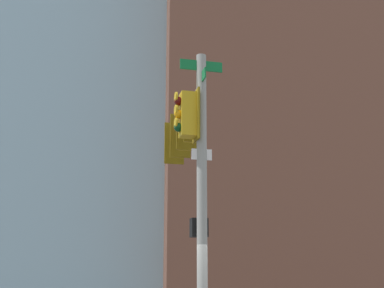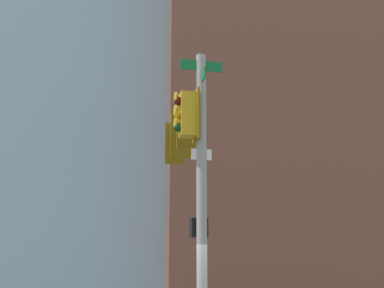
# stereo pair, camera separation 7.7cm
# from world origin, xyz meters

# --- Properties ---
(signal_pole_assembly) EXTENTS (4.01, 1.21, 6.74)m
(signal_pole_assembly) POSITION_xyz_m (1.42, 0.56, 4.85)
(signal_pole_assembly) COLOR gray
(signal_pole_assembly) RESTS_ON ground_plane
(building_brick_nearside) EXTENTS (25.53, 18.00, 55.76)m
(building_brick_nearside) POSITION_xyz_m (34.09, -8.71, 27.88)
(building_brick_nearside) COLOR brown
(building_brick_nearside) RESTS_ON ground_plane
(building_brick_midblock) EXTENTS (19.45, 17.63, 38.91)m
(building_brick_midblock) POSITION_xyz_m (53.35, -3.76, 19.46)
(building_brick_midblock) COLOR brown
(building_brick_midblock) RESTS_ON ground_plane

